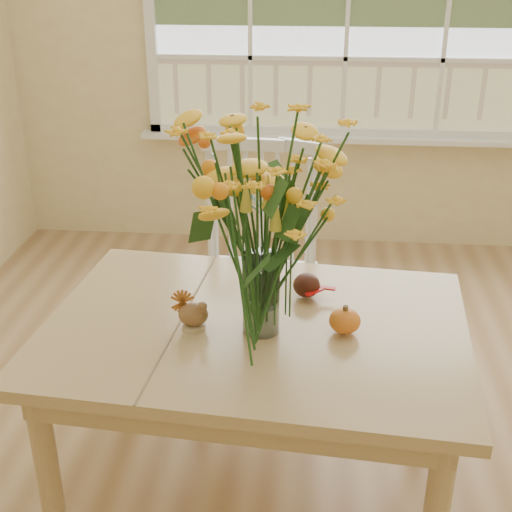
{
  "coord_description": "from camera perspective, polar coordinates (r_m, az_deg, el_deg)",
  "views": [
    {
      "loc": [
        -0.15,
        -1.86,
        1.76
      ],
      "look_at": [
        -0.32,
        -0.02,
        0.91
      ],
      "focal_mm": 48.0,
      "sensor_mm": 36.0,
      "label": 1
    }
  ],
  "objects": [
    {
      "name": "pumpkin",
      "position": [
        2.07,
        7.4,
        -5.48
      ],
      "size": [
        0.1,
        0.1,
        0.07
      ],
      "primitive_type": "ellipsoid",
      "color": "orange",
      "rests_on": "dining_table"
    },
    {
      "name": "dark_gourd",
      "position": [
        2.26,
        4.23,
        -2.54
      ],
      "size": [
        0.13,
        0.09,
        0.08
      ],
      "color": "#38160F",
      "rests_on": "dining_table"
    },
    {
      "name": "turkey_figurine",
      "position": [
        2.08,
        -5.25,
        -4.88
      ],
      "size": [
        0.1,
        0.07,
        0.11
      ],
      "rotation": [
        0.0,
        0.0,
        0.07
      ],
      "color": "#CCB78C",
      "rests_on": "dining_table"
    },
    {
      "name": "floor",
      "position": [
        2.57,
        7.49,
        -18.98
      ],
      "size": [
        4.0,
        4.5,
        0.01
      ],
      "primitive_type": "cube",
      "color": "#9E774C",
      "rests_on": "ground"
    },
    {
      "name": "flower_vase",
      "position": [
        1.92,
        0.44,
        3.44
      ],
      "size": [
        0.52,
        0.52,
        0.62
      ],
      "color": "white",
      "rests_on": "dining_table"
    },
    {
      "name": "windsor_chair",
      "position": [
        2.81,
        0.13,
        -0.3
      ],
      "size": [
        0.51,
        0.48,
        1.03
      ],
      "rotation": [
        0.0,
        0.0,
        -0.06
      ],
      "color": "white",
      "rests_on": "floor"
    },
    {
      "name": "wall_back",
      "position": [
        4.13,
        7.61,
        18.8
      ],
      "size": [
        4.0,
        0.02,
        2.7
      ],
      "primitive_type": "cube",
      "color": "beige",
      "rests_on": "floor"
    },
    {
      "name": "dining_table",
      "position": [
        2.17,
        -0.05,
        -7.72
      ],
      "size": [
        1.36,
        1.03,
        0.69
      ],
      "rotation": [
        0.0,
        0.0,
        -0.08
      ],
      "color": "tan",
      "rests_on": "floor"
    }
  ]
}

